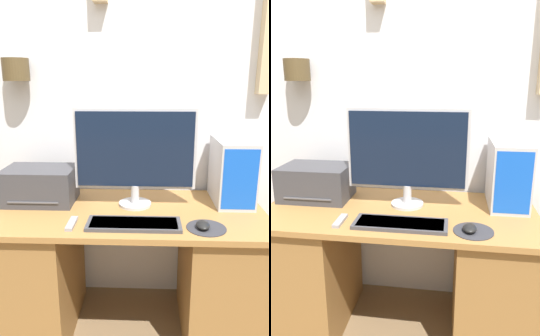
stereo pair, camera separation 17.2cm
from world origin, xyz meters
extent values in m
cube|color=silver|center=(0.00, 0.74, 1.35)|extent=(6.40, 0.05, 2.70)
cylinder|color=#4C3D23|center=(-0.67, 0.64, 1.50)|extent=(0.15, 0.15, 0.13)
cube|color=olive|center=(0.00, 0.34, 0.74)|extent=(1.48, 0.68, 0.03)
cube|color=olive|center=(-0.52, 0.34, 0.36)|extent=(0.42, 0.63, 0.73)
cube|color=olive|center=(0.52, 0.34, 0.36)|extent=(0.42, 0.63, 0.73)
cylinder|color=#B7B7BC|center=(0.04, 0.41, 0.77)|extent=(0.18, 0.18, 0.02)
cylinder|color=#B7B7BC|center=(0.04, 0.41, 0.82)|extent=(0.05, 0.05, 0.10)
cube|color=#B7B7BC|center=(0.04, 0.42, 1.08)|extent=(0.66, 0.03, 0.44)
cube|color=black|center=(0.04, 0.40, 1.08)|extent=(0.63, 0.01, 0.41)
cube|color=#3D3D42|center=(0.04, 0.14, 0.77)|extent=(0.46, 0.16, 0.02)
cube|color=#5B5B60|center=(0.04, 0.14, 0.77)|extent=(0.42, 0.14, 0.01)
cylinder|color=#2D2D33|center=(0.39, 0.13, 0.76)|extent=(0.19, 0.19, 0.00)
ellipsoid|color=black|center=(0.37, 0.12, 0.78)|extent=(0.07, 0.10, 0.03)
cube|color=#B2B2B7|center=(0.59, 0.50, 0.94)|extent=(0.20, 0.35, 0.36)
cube|color=blue|center=(0.59, 0.33, 0.94)|extent=(0.18, 0.01, 0.33)
cube|color=#38383D|center=(-0.51, 0.45, 0.86)|extent=(0.40, 0.28, 0.20)
cube|color=#515156|center=(-0.51, 0.37, 0.80)|extent=(0.28, 0.12, 0.01)
cube|color=gray|center=(-0.26, 0.14, 0.77)|extent=(0.03, 0.14, 0.02)
camera|label=1|loc=(0.11, -1.32, 1.45)|focal=35.00mm
camera|label=2|loc=(0.28, -1.30, 1.45)|focal=35.00mm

